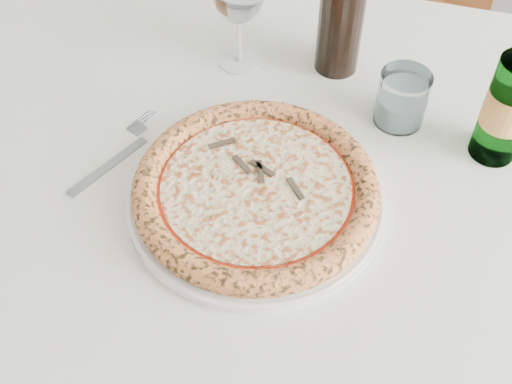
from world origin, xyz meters
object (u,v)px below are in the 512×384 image
dining_table (280,188)px  tumbler (402,101)px  plate (256,197)px  beer_bottle (512,99)px  pizza (256,189)px  wine_bottle (343,1)px

dining_table → tumbler: bearing=44.1°
plate → tumbler: tumbler is taller
beer_bottle → plate: bearing=-142.4°
tumbler → beer_bottle: bearing=-6.1°
pizza → beer_bottle: 0.37m
dining_table → plate: size_ratio=4.60×
pizza → tumbler: tumbler is taller
plate → pizza: (-0.00, 0.00, 0.02)m
dining_table → wine_bottle: wine_bottle is taller
tumbler → beer_bottle: size_ratio=0.33×
plate → beer_bottle: (0.29, 0.22, 0.10)m
dining_table → beer_bottle: size_ratio=6.31×
dining_table → tumbler: 0.23m
pizza → dining_table: bearing=90.0°
plate → beer_bottle: size_ratio=1.37×
plate → wine_bottle: (0.01, 0.32, 0.12)m
dining_table → pizza: size_ratio=4.86×
dining_table → tumbler: (0.14, 0.14, 0.12)m
dining_table → beer_bottle: bearing=22.9°
tumbler → beer_bottle: 0.16m
plate → pizza: 0.02m
dining_table → wine_bottle: (0.01, 0.22, 0.21)m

